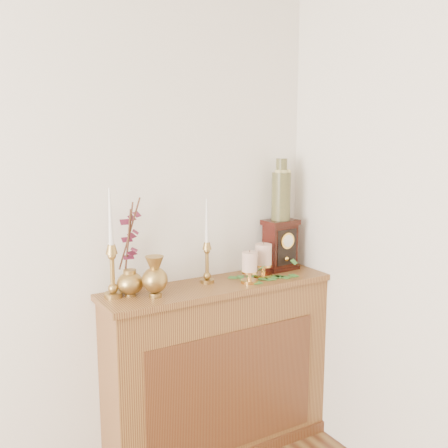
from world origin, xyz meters
TOP-DOWN VIEW (x-y plane):
  - console_shelf at (1.40, 2.10)m, footprint 1.24×0.34m
  - candlestick_left at (0.86, 2.15)m, footprint 0.09×0.09m
  - candlestick_center at (1.35, 2.14)m, footprint 0.07×0.07m
  - bud_vase at (1.03, 2.05)m, footprint 0.12×0.12m
  - ginger_jar at (0.95, 2.17)m, footprint 0.20×0.20m
  - pillar_candle_left at (1.54, 2.03)m, footprint 0.09×0.09m
  - pillar_candle_right at (1.66, 2.08)m, footprint 0.10×0.10m
  - ivy_garland at (1.72, 2.07)m, footprint 0.41×0.19m
  - mantel_clock at (1.83, 2.16)m, footprint 0.19×0.14m
  - ceramic_vase at (1.83, 2.16)m, footprint 0.10×0.10m

SIDE VIEW (x-z plane):
  - console_shelf at x=1.40m, z-range -0.03..0.90m
  - ivy_garland at x=1.72m, z-range 0.90..0.98m
  - pillar_candle_left at x=1.54m, z-range 0.93..1.11m
  - bud_vase at x=1.03m, z-range 0.93..1.12m
  - pillar_candle_right at x=1.66m, z-range 0.93..1.12m
  - mantel_clock at x=1.83m, z-range 0.93..1.21m
  - candlestick_center at x=1.35m, z-range 0.86..1.29m
  - candlestick_left at x=0.86m, z-range 0.84..1.35m
  - ginger_jar at x=0.95m, z-range 0.91..1.37m
  - ceramic_vase at x=1.83m, z-range 1.19..1.53m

